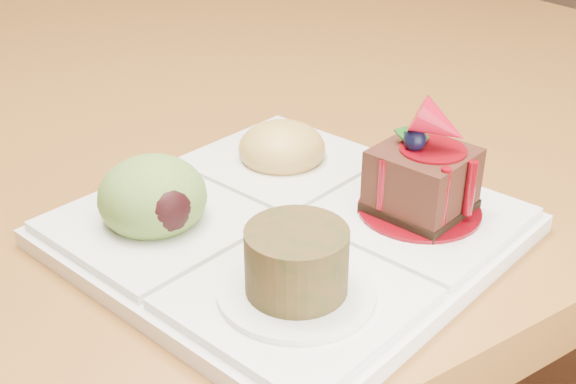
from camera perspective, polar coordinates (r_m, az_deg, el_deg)
ground at (r=1.53m, az=-10.70°, el=-13.16°), size 6.00×6.00×0.00m
dining_table at (r=1.20m, az=-13.65°, el=12.14°), size 1.00×1.80×0.75m
chair_right at (r=1.80m, az=10.56°, el=13.22°), size 0.44×0.44×0.96m
sampler_plate at (r=0.47m, az=-0.48°, el=-1.56°), size 0.30×0.30×0.10m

